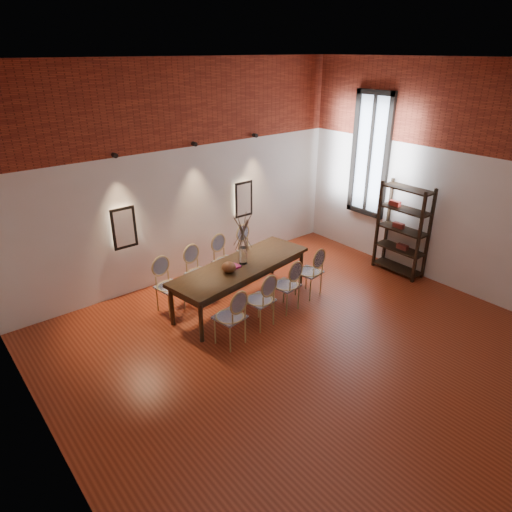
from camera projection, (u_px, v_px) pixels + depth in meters
floor at (317, 356)px, 6.71m from camera, size 7.00×7.00×0.02m
ceiling at (337, 59)px, 5.04m from camera, size 7.00×7.00×0.02m
wall_back at (183, 175)px, 8.38m from camera, size 7.00×0.10×4.00m
wall_left at (35, 324)px, 3.84m from camera, size 0.10×7.00×4.00m
wall_right at (466, 182)px, 7.91m from camera, size 0.10×7.00×4.00m
brick_band_back at (180, 104)px, 7.81m from camera, size 7.00×0.02×1.50m
brick_band_left at (11, 178)px, 3.36m from camera, size 0.02×7.00×1.50m
brick_band_right at (479, 107)px, 7.35m from camera, size 0.02×7.00×1.50m
niche_left at (123, 228)px, 7.86m from camera, size 0.36×0.06×0.66m
niche_right at (243, 199)px, 9.35m from camera, size 0.36×0.06×0.66m
spot_fixture_left at (115, 155)px, 7.32m from camera, size 0.08×0.10×0.08m
spot_fixture_mid at (194, 144)px, 8.18m from camera, size 0.08×0.10×0.08m
spot_fixture_right at (255, 135)px, 8.98m from camera, size 0.08×0.10×0.08m
window_glass at (371, 155)px, 9.21m from camera, size 0.02×0.78×2.38m
window_frame at (370, 155)px, 9.20m from camera, size 0.08×0.90×2.50m
window_mullion at (370, 155)px, 9.20m from camera, size 0.06×0.06×2.40m
dining_table at (242, 284)px, 7.95m from camera, size 2.79×1.28×0.75m
chair_near_a at (230, 317)px, 6.79m from camera, size 0.50×0.50×0.94m
chair_near_b at (259, 300)px, 7.25m from camera, size 0.50×0.50×0.94m
chair_near_c at (286, 285)px, 7.70m from camera, size 0.50×0.50×0.94m
chair_near_d at (309, 272)px, 8.16m from camera, size 0.50×0.50×0.94m
chair_far_a at (170, 286)px, 7.66m from camera, size 0.50×0.50×0.94m
chair_far_b at (200, 273)px, 8.11m from camera, size 0.50×0.50×0.94m
chair_far_c at (226, 261)px, 8.57m from camera, size 0.50×0.50×0.94m
chair_far_d at (250, 250)px, 9.02m from camera, size 0.50×0.50×0.94m
vase at (243, 256)px, 7.76m from camera, size 0.14×0.14×0.30m
dried_branches at (243, 231)px, 7.57m from camera, size 0.50×0.50×0.70m
bowl at (229, 267)px, 7.49m from camera, size 0.24×0.24×0.18m
book at (232, 267)px, 7.66m from camera, size 0.29×0.22×0.03m
shelving_rack at (403, 230)px, 8.87m from camera, size 0.39×1.00×1.80m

